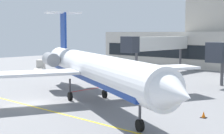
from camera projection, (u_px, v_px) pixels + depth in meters
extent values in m
cube|color=slate|center=(31.00, 104.00, 33.83)|extent=(120.00, 120.00, 0.10)
cube|color=yellow|center=(26.00, 105.00, 33.37)|extent=(108.00, 0.24, 0.01)
cube|color=red|center=(93.00, 88.00, 43.18)|extent=(0.30, 8.00, 0.01)
cube|color=silver|center=(161.00, 43.00, 60.76)|extent=(1.40, 16.15, 2.40)
cube|color=#2D333D|center=(130.00, 45.00, 54.19)|extent=(2.40, 2.00, 2.64)
cylinder|color=#4C4C51|center=(180.00, 59.00, 65.91)|extent=(0.44, 0.44, 4.03)
cylinder|color=#4C4C51|center=(136.00, 64.00, 55.76)|extent=(0.44, 0.44, 4.03)
cube|color=#2D333D|center=(217.00, 52.00, 43.77)|extent=(2.40, 2.00, 2.64)
cylinder|color=#4C4C51|center=(222.00, 73.00, 45.31)|extent=(0.44, 0.44, 3.38)
cylinder|color=white|center=(92.00, 68.00, 34.39)|extent=(27.91, 15.69, 2.98)
cube|color=navy|center=(92.00, 75.00, 34.48)|extent=(25.12, 14.12, 0.54)
cone|color=white|center=(175.00, 93.00, 19.70)|extent=(4.22, 4.06, 2.92)
cone|color=white|center=(58.00, 57.00, 49.36)|extent=(4.59, 3.97, 2.53)
cube|color=white|center=(149.00, 68.00, 37.89)|extent=(8.14, 11.73, 0.28)
cube|color=white|center=(19.00, 74.00, 32.71)|extent=(8.14, 11.73, 0.28)
cylinder|color=gray|center=(87.00, 58.00, 44.00)|extent=(3.93, 3.04, 1.64)
cylinder|color=gray|center=(51.00, 59.00, 42.30)|extent=(3.93, 3.04, 1.64)
cube|color=navy|center=(63.00, 30.00, 45.53)|extent=(2.51, 1.39, 4.76)
cube|color=white|center=(63.00, 13.00, 45.29)|extent=(3.97, 5.19, 0.20)
cylinder|color=#3F3F44|center=(140.00, 111.00, 24.17)|extent=(0.20, 0.20, 1.64)
cylinder|color=black|center=(140.00, 125.00, 24.28)|extent=(0.96, 0.71, 0.90)
cylinder|color=#3F3F44|center=(105.00, 85.00, 36.68)|extent=(0.20, 0.20, 1.64)
cylinder|color=black|center=(105.00, 94.00, 36.78)|extent=(0.96, 0.71, 0.90)
cylinder|color=#3F3F44|center=(70.00, 87.00, 35.28)|extent=(0.20, 0.20, 1.64)
cylinder|color=black|center=(70.00, 96.00, 35.38)|extent=(0.96, 0.71, 0.90)
cube|color=silver|center=(40.00, 70.00, 57.83)|extent=(3.69, 3.80, 0.70)
cube|color=#B8B1A9|center=(41.00, 64.00, 58.81)|extent=(1.99, 2.00, 1.36)
cylinder|color=black|center=(37.00, 71.00, 59.22)|extent=(0.68, 0.70, 0.70)
cylinder|color=black|center=(45.00, 71.00, 59.23)|extent=(0.68, 0.70, 0.70)
cylinder|color=black|center=(34.00, 73.00, 56.51)|extent=(0.68, 0.70, 0.70)
cylinder|color=black|center=(42.00, 73.00, 56.52)|extent=(0.68, 0.70, 0.70)
cone|color=orange|center=(98.00, 83.00, 46.03)|extent=(0.36, 0.36, 0.55)
cube|color=black|center=(98.00, 85.00, 46.05)|extent=(0.47, 0.47, 0.04)
cone|color=orange|center=(204.00, 115.00, 28.20)|extent=(0.36, 0.36, 0.55)
cube|color=black|center=(204.00, 118.00, 28.23)|extent=(0.47, 0.47, 0.04)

